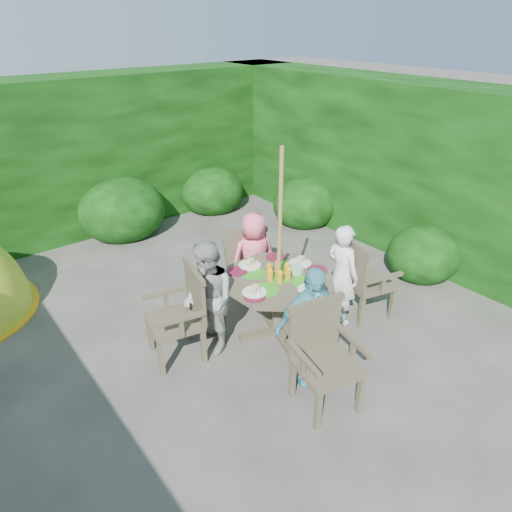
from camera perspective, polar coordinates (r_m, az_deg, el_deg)
ground at (r=5.29m, az=-6.94°, el=-11.00°), size 60.00×60.00×0.00m
hedge_enclosure at (r=5.71m, az=-14.83°, el=5.87°), size 9.00×9.00×2.50m
patio_table at (r=5.09m, az=2.85°, el=-3.85°), size 1.62×1.62×0.89m
parasol_pole at (r=4.86m, az=2.93°, el=0.89°), size 0.06×0.06×2.20m
garden_chair_right at (r=5.60m, az=13.19°, el=-2.69°), size 0.65×0.70×0.98m
garden_chair_left at (r=4.89m, az=-9.25°, el=-7.09°), size 0.64×0.69×0.99m
garden_chair_back at (r=6.05m, az=-1.36°, el=0.08°), size 0.70×0.67×0.90m
garden_chair_front at (r=4.35m, az=8.35°, el=-12.08°), size 0.69×0.64×0.99m
child_right at (r=5.41m, az=10.65°, el=-2.30°), size 0.30×0.46×1.25m
child_left at (r=4.87m, az=-5.96°, el=-5.38°), size 0.59×0.70×1.29m
child_back at (r=5.75m, az=-0.27°, el=-0.19°), size 0.67×0.54×1.20m
child_front at (r=4.48m, az=6.79°, el=-8.74°), size 0.81×0.52×1.28m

